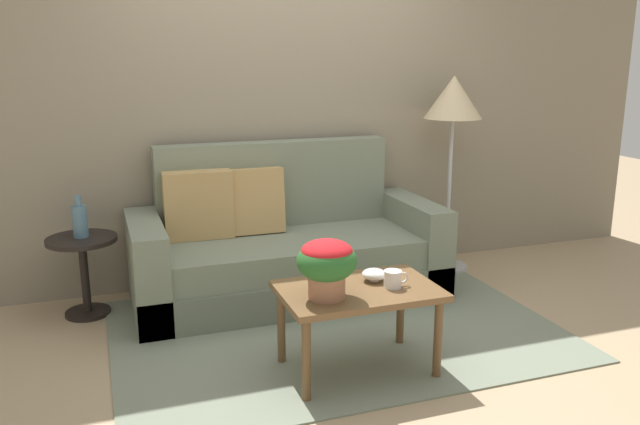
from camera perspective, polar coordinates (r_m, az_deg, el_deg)
The scene contains 11 objects.
ground_plane at distance 4.01m, azimuth 1.90°, elevation -10.88°, with size 14.00×14.00×0.00m, color tan.
wall_back at distance 4.85m, azimuth -3.58°, elevation 11.05°, with size 6.40×0.12×2.88m, color gray.
area_rug at distance 4.09m, azimuth 1.37°, elevation -10.26°, with size 2.68×1.88×0.01m, color gray.
couch at distance 4.56m, azimuth -3.29°, elevation -3.33°, with size 2.12×0.89×1.06m.
coffee_table at distance 3.46m, azimuth 3.39°, elevation -7.60°, with size 0.83×0.54×0.47m.
side_table at distance 4.47m, azimuth -20.12°, elevation -4.08°, with size 0.44×0.44×0.53m.
floor_lamp at distance 5.04m, azimuth 11.65°, elevation 9.00°, with size 0.44×0.44×1.52m.
potted_plant at distance 3.24m, azimuth 0.60°, elevation -4.40°, with size 0.31×0.31×0.30m.
coffee_mug at distance 3.45m, azimuth 6.48°, elevation -5.84°, with size 0.14×0.09×0.09m.
snack_bowl at distance 3.53m, azimuth 4.80°, elevation -5.47°, with size 0.14×0.14×0.07m.
table_vase at distance 4.41m, azimuth -20.41°, elevation -0.64°, with size 0.09×0.09×0.27m.
Camera 1 is at (-1.34, -3.38, 1.68)m, focal length 36.32 mm.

